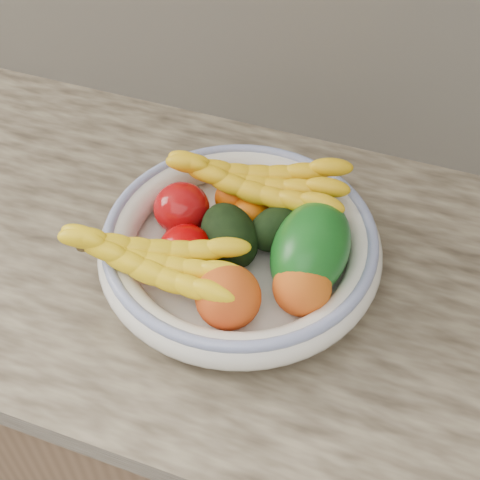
% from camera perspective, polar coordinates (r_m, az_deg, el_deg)
% --- Properties ---
extents(kitchen_counter, '(2.44, 0.66, 1.40)m').
position_cam_1_polar(kitchen_counter, '(1.33, 0.38, -13.75)').
color(kitchen_counter, brown).
rests_on(kitchen_counter, ground).
extents(fruit_bowl, '(0.39, 0.39, 0.08)m').
position_cam_1_polar(fruit_bowl, '(0.92, -0.00, -0.48)').
color(fruit_bowl, silver).
rests_on(fruit_bowl, kitchen_counter).
extents(clementine_back_left, '(0.07, 0.07, 0.05)m').
position_cam_1_polar(clementine_back_left, '(0.98, -0.54, 3.63)').
color(clementine_back_left, '#F66205').
rests_on(clementine_back_left, fruit_bowl).
extents(clementine_back_right, '(0.07, 0.07, 0.05)m').
position_cam_1_polar(clementine_back_right, '(0.98, 4.51, 3.78)').
color(clementine_back_right, orange).
rests_on(clementine_back_right, fruit_bowl).
extents(clementine_back_mid, '(0.07, 0.07, 0.05)m').
position_cam_1_polar(clementine_back_mid, '(0.95, 0.98, 2.36)').
color(clementine_back_mid, '#DA6004').
rests_on(clementine_back_mid, fruit_bowl).
extents(tomato_left, '(0.09, 0.09, 0.07)m').
position_cam_1_polar(tomato_left, '(0.95, -5.00, 2.71)').
color(tomato_left, '#A1090C').
rests_on(tomato_left, fruit_bowl).
extents(tomato_near_left, '(0.09, 0.09, 0.07)m').
position_cam_1_polar(tomato_near_left, '(0.90, -4.65, -0.83)').
color(tomato_near_left, '#A90002').
rests_on(tomato_near_left, fruit_bowl).
extents(avocado_center, '(0.13, 0.13, 0.07)m').
position_cam_1_polar(avocado_center, '(0.91, -0.91, 0.39)').
color(avocado_center, black).
rests_on(avocado_center, fruit_bowl).
extents(avocado_right, '(0.11, 0.11, 0.06)m').
position_cam_1_polar(avocado_right, '(0.92, 3.39, 1.03)').
color(avocado_right, black).
rests_on(avocado_right, fruit_bowl).
extents(green_mango, '(0.13, 0.16, 0.14)m').
position_cam_1_polar(green_mango, '(0.88, 6.05, -0.79)').
color(green_mango, '#0F5114').
rests_on(green_mango, fruit_bowl).
extents(peach_front, '(0.09, 0.09, 0.08)m').
position_cam_1_polar(peach_front, '(0.84, -1.02, -4.89)').
color(peach_front, orange).
rests_on(peach_front, fruit_bowl).
extents(peach_right, '(0.10, 0.10, 0.08)m').
position_cam_1_polar(peach_right, '(0.85, 5.32, -4.03)').
color(peach_right, orange).
rests_on(peach_right, fruit_bowl).
extents(banana_bunch_back, '(0.28, 0.13, 0.08)m').
position_cam_1_polar(banana_bunch_back, '(0.95, 1.36, 4.65)').
color(banana_bunch_back, yellow).
rests_on(banana_bunch_back, fruit_bowl).
extents(banana_bunch_front, '(0.27, 0.14, 0.07)m').
position_cam_1_polar(banana_bunch_front, '(0.86, -7.48, -1.97)').
color(banana_bunch_front, yellow).
rests_on(banana_bunch_front, fruit_bowl).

